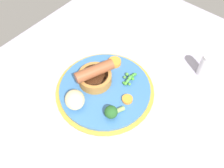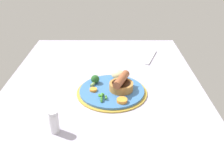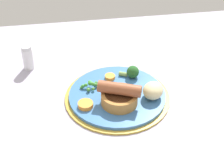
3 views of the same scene
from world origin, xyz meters
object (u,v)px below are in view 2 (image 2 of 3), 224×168
object	(u,v)px
pea_pile	(102,96)
salt_shaker	(54,122)
potato_chunk_0	(118,75)
carrot_slice_1	(122,100)
dinner_plate	(112,91)
carrot_slice_0	(93,90)
fork	(151,57)
sausage_pudding	(121,84)
broccoli_floret_near	(95,80)

from	to	relation	value
pea_pile	salt_shaker	bearing A→B (deg)	-39.92
potato_chunk_0	carrot_slice_1	size ratio (longest dim) A/B	1.51
salt_shaker	pea_pile	bearing A→B (deg)	140.08
dinner_plate	salt_shaker	world-z (taller)	salt_shaker
potato_chunk_0	carrot_slice_0	bearing A→B (deg)	-45.26
carrot_slice_1	fork	bearing A→B (deg)	159.06
sausage_pudding	potato_chunk_0	xyz separation A→B (cm)	(-8.74, -1.05, -0.29)
dinner_plate	pea_pile	bearing A→B (deg)	-29.79
broccoli_floret_near	fork	world-z (taller)	broccoli_floret_near
fork	salt_shaker	world-z (taller)	salt_shaker
sausage_pudding	potato_chunk_0	bearing A→B (deg)	-151.54
carrot_slice_0	fork	size ratio (longest dim) A/B	0.16
carrot_slice_0	carrot_slice_1	distance (cm)	13.14
fork	salt_shaker	bearing A→B (deg)	-13.12
potato_chunk_0	fork	bearing A→B (deg)	145.57
potato_chunk_0	carrot_slice_0	xyz separation A→B (cm)	(9.49, -9.58, -1.61)
dinner_plate	potato_chunk_0	size ratio (longest dim) A/B	4.72
potato_chunk_0	dinner_plate	bearing A→B (deg)	-16.20
broccoli_floret_near	salt_shaker	bearing A→B (deg)	-176.67
dinner_plate	salt_shaker	distance (cm)	28.78
pea_pile	carrot_slice_0	xyz separation A→B (cm)	(-5.56, -3.41, -0.58)
dinner_plate	broccoli_floret_near	xyz separation A→B (cm)	(-4.73, -6.78, 2.42)
sausage_pudding	broccoli_floret_near	world-z (taller)	sausage_pudding
sausage_pudding	potato_chunk_0	size ratio (longest dim) A/B	1.91
dinner_plate	carrot_slice_1	world-z (taller)	carrot_slice_1
broccoli_floret_near	salt_shaker	world-z (taller)	salt_shaker
dinner_plate	potato_chunk_0	distance (cm)	9.48
pea_pile	fork	size ratio (longest dim) A/B	0.30
fork	carrot_slice_0	bearing A→B (deg)	-17.59
dinner_plate	carrot_slice_0	bearing A→B (deg)	-83.32
broccoli_floret_near	carrot_slice_0	distance (cm)	5.68
sausage_pudding	salt_shaker	distance (cm)	30.86
sausage_pudding	carrot_slice_0	distance (cm)	10.83
carrot_slice_1	carrot_slice_0	bearing A→B (deg)	-125.67
potato_chunk_0	carrot_slice_1	xyz separation A→B (cm)	(17.15, 1.09, -1.48)
dinner_plate	fork	xyz separation A→B (cm)	(-33.95, 19.85, -0.27)
carrot_slice_0	salt_shaker	bearing A→B (deg)	-25.15
dinner_plate	potato_chunk_0	world-z (taller)	potato_chunk_0
dinner_plate	fork	size ratio (longest dim) A/B	1.50
salt_shaker	carrot_slice_0	bearing A→B (deg)	154.85
fork	pea_pile	bearing A→B (deg)	-10.09
pea_pile	carrot_slice_0	distance (cm)	6.54
dinner_plate	carrot_slice_1	bearing A→B (deg)	23.05
sausage_pudding	broccoli_floret_near	bearing A→B (deg)	-93.31
carrot_slice_0	fork	bearing A→B (deg)	142.27
carrot_slice_0	pea_pile	bearing A→B (deg)	31.51
carrot_slice_0	fork	xyz separation A→B (cm)	(-34.78, 26.91, -1.55)
broccoli_floret_near	fork	size ratio (longest dim) A/B	0.28
carrot_slice_1	fork	world-z (taller)	carrot_slice_1
salt_shaker	fork	bearing A→B (deg)	146.73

